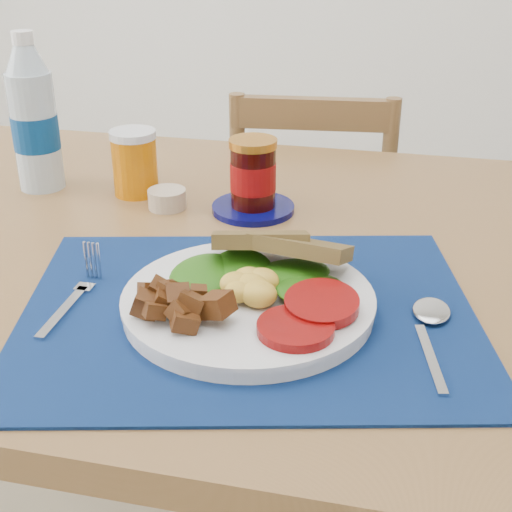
{
  "coord_description": "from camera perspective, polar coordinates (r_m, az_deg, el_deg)",
  "views": [
    {
      "loc": [
        0.29,
        -0.67,
        1.17
      ],
      "look_at": [
        0.13,
        0.06,
        0.8
      ],
      "focal_mm": 50.0,
      "sensor_mm": 36.0,
      "label": 1
    }
  ],
  "objects": [
    {
      "name": "jam_on_saucer",
      "position": [
        1.08,
        -0.24,
        6.1
      ],
      "size": [
        0.13,
        0.13,
        0.11
      ],
      "color": "#040649",
      "rests_on": "table"
    },
    {
      "name": "fork",
      "position": [
        0.87,
        -14.14,
        -3.12
      ],
      "size": [
        0.02,
        0.16,
        0.0
      ],
      "rotation": [
        0.0,
        0.0,
        0.02
      ],
      "color": "#B2B5BA",
      "rests_on": "placemat"
    },
    {
      "name": "ramekin",
      "position": [
        1.11,
        -7.13,
        4.56
      ],
      "size": [
        0.06,
        0.06,
        0.03
      ],
      "primitive_type": "cylinder",
      "color": "tan",
      "rests_on": "table"
    },
    {
      "name": "table",
      "position": [
        1.05,
        -5.12,
        -2.64
      ],
      "size": [
        1.4,
        0.9,
        0.75
      ],
      "color": "brown",
      "rests_on": "ground"
    },
    {
      "name": "breakfast_plate",
      "position": [
        0.81,
        -1.08,
        -3.23
      ],
      "size": [
        0.29,
        0.29,
        0.07
      ],
      "rotation": [
        0.0,
        0.0,
        0.08
      ],
      "color": "silver",
      "rests_on": "placemat"
    },
    {
      "name": "spoon",
      "position": [
        0.81,
        13.82,
        -5.43
      ],
      "size": [
        0.04,
        0.18,
        0.01
      ],
      "rotation": [
        0.0,
        0.0,
        0.21
      ],
      "color": "#B2B5BA",
      "rests_on": "placemat"
    },
    {
      "name": "juice_glass",
      "position": [
        1.16,
        -9.67,
        7.23
      ],
      "size": [
        0.07,
        0.07,
        0.1
      ],
      "primitive_type": "cylinder",
      "color": "#CB6A05",
      "rests_on": "table"
    },
    {
      "name": "water_bottle",
      "position": [
        1.21,
        -17.32,
        10.23
      ],
      "size": [
        0.07,
        0.07,
        0.25
      ],
      "color": "#ADBFCC",
      "rests_on": "table"
    },
    {
      "name": "chair_far",
      "position": [
        1.65,
        4.45,
        3.0
      ],
      "size": [
        0.41,
        0.39,
        1.01
      ],
      "rotation": [
        0.0,
        0.0,
        3.25
      ],
      "color": "brown",
      "rests_on": "ground"
    },
    {
      "name": "placemat",
      "position": [
        0.82,
        -0.62,
        -4.46
      ],
      "size": [
        0.6,
        0.51,
        0.0
      ],
      "primitive_type": "cube",
      "rotation": [
        0.0,
        0.0,
        0.23
      ],
      "color": "black",
      "rests_on": "table"
    }
  ]
}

